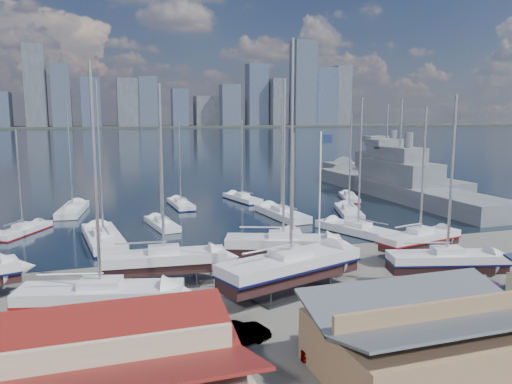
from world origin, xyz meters
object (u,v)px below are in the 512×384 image
object	(u,v)px
naval_ship_west	(385,174)
car_a	(313,340)
naval_ship_east	(398,187)
flagpole	(321,194)

from	to	relation	value
naval_ship_west	car_a	world-z (taller)	naval_ship_west
naval_ship_east	naval_ship_west	xyz separation A→B (m)	(8.61, 17.45, -0.00)
naval_ship_west	flagpole	bearing A→B (deg)	142.21
car_a	flagpole	distance (m)	15.52
naval_ship_east	flagpole	distance (m)	47.88
naval_ship_west	car_a	xyz separation A→B (m)	(-46.79, -65.29, -1.00)
car_a	flagpole	size ratio (longest dim) A/B	0.31
naval_ship_east	flagpole	size ratio (longest dim) A/B	3.85
naval_ship_east	naval_ship_west	distance (m)	19.46
naval_ship_west	flagpole	xyz separation A→B (m)	(-40.41, -52.80, 5.65)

